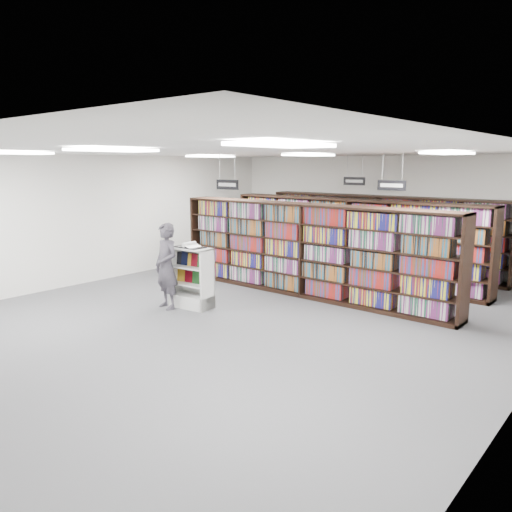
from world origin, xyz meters
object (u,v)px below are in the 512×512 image
Objects in this scene: bookshelf_row_near at (307,250)px; endcap_display at (192,286)px; shopper at (166,266)px; open_book at (190,246)px.

bookshelf_row_near reaches higher than endcap_display.
endcap_display is 0.71× the size of shopper.
shopper reaches higher than endcap_display.
bookshelf_row_near is at bearing 67.63° from shopper.
bookshelf_row_near is 3.17m from shopper.
endcap_display is 1.96× the size of open_book.
open_book is at bearing -120.79° from bookshelf_row_near.
bookshelf_row_near reaches higher than open_book.
open_book reaches higher than endcap_display.
open_book is at bearing 63.59° from shopper.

